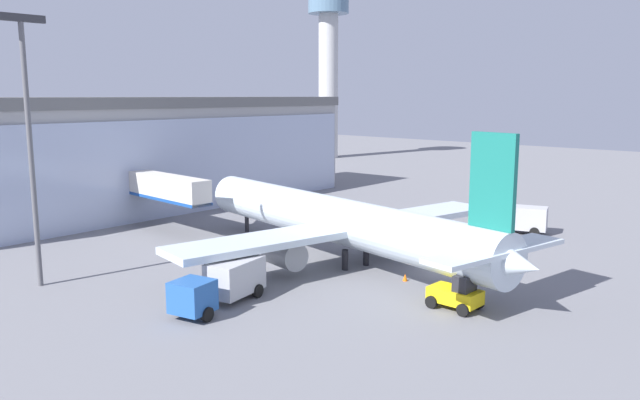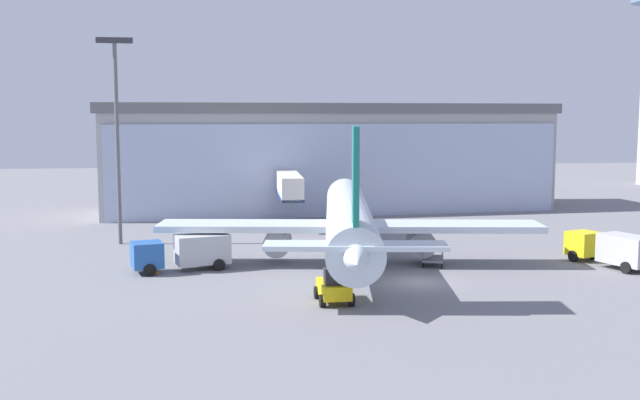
{
  "view_description": "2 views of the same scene",
  "coord_description": "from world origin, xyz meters",
  "px_view_note": "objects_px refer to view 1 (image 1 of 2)",
  "views": [
    {
      "loc": [
        -40.2,
        -24.33,
        13.3
      ],
      "look_at": [
        -4.75,
        9.06,
        5.11
      ],
      "focal_mm": 35.0,
      "sensor_mm": 36.0,
      "label": 1
    },
    {
      "loc": [
        -14.44,
        -50.31,
        11.82
      ],
      "look_at": [
        -5.58,
        10.6,
        4.75
      ],
      "focal_mm": 42.0,
      "sensor_mm": 36.0,
      "label": 2
    }
  ],
  "objects_px": {
    "apron_light_mast": "(29,129)",
    "catering_truck": "(222,283)",
    "pushback_tug": "(457,294)",
    "safety_cone_nose": "(405,277)",
    "baggage_cart": "(409,247)",
    "safety_cone_wingtip": "(206,313)",
    "jet_bridge": "(161,188)",
    "control_tower": "(328,54)",
    "fuel_truck": "(511,218)",
    "airplane": "(339,221)"
  },
  "relations": [
    {
      "from": "airplane",
      "to": "catering_truck",
      "type": "height_order",
      "value": "airplane"
    },
    {
      "from": "jet_bridge",
      "to": "pushback_tug",
      "type": "distance_m",
      "value": 34.37
    },
    {
      "from": "safety_cone_nose",
      "to": "apron_light_mast",
      "type": "bearing_deg",
      "value": 135.68
    },
    {
      "from": "baggage_cart",
      "to": "control_tower",
      "type": "bearing_deg",
      "value": -24.23
    },
    {
      "from": "safety_cone_wingtip",
      "to": "baggage_cart",
      "type": "bearing_deg",
      "value": 0.34
    },
    {
      "from": "catering_truck",
      "to": "safety_cone_nose",
      "type": "bearing_deg",
      "value": 142.31
    },
    {
      "from": "apron_light_mast",
      "to": "pushback_tug",
      "type": "distance_m",
      "value": 30.53
    },
    {
      "from": "catering_truck",
      "to": "safety_cone_wingtip",
      "type": "bearing_deg",
      "value": 12.5
    },
    {
      "from": "pushback_tug",
      "to": "safety_cone_nose",
      "type": "xyz_separation_m",
      "value": [
        2.71,
        5.87,
        -0.7
      ]
    },
    {
      "from": "jet_bridge",
      "to": "control_tower",
      "type": "xyz_separation_m",
      "value": [
        65.35,
        37.33,
        17.81
      ]
    },
    {
      "from": "airplane",
      "to": "pushback_tug",
      "type": "bearing_deg",
      "value": 174.52
    },
    {
      "from": "safety_cone_nose",
      "to": "safety_cone_wingtip",
      "type": "bearing_deg",
      "value": 162.93
    },
    {
      "from": "jet_bridge",
      "to": "catering_truck",
      "type": "height_order",
      "value": "jet_bridge"
    },
    {
      "from": "apron_light_mast",
      "to": "fuel_truck",
      "type": "distance_m",
      "value": 43.36
    },
    {
      "from": "fuel_truck",
      "to": "pushback_tug",
      "type": "xyz_separation_m",
      "value": [
        -23.21,
        -7.95,
        -0.49
      ]
    },
    {
      "from": "pushback_tug",
      "to": "apron_light_mast",
      "type": "bearing_deg",
      "value": 32.83
    },
    {
      "from": "control_tower",
      "to": "jet_bridge",
      "type": "bearing_deg",
      "value": -150.26
    },
    {
      "from": "safety_cone_nose",
      "to": "control_tower",
      "type": "bearing_deg",
      "value": 46.06
    },
    {
      "from": "catering_truck",
      "to": "safety_cone_nose",
      "type": "relative_size",
      "value": 13.84
    },
    {
      "from": "control_tower",
      "to": "pushback_tug",
      "type": "bearing_deg",
      "value": -132.69
    },
    {
      "from": "apron_light_mast",
      "to": "safety_cone_nose",
      "type": "distance_m",
      "value": 28.15
    },
    {
      "from": "pushback_tug",
      "to": "safety_cone_wingtip",
      "type": "xyz_separation_m",
      "value": [
        -11.73,
        10.31,
        -0.7
      ]
    },
    {
      "from": "safety_cone_wingtip",
      "to": "pushback_tug",
      "type": "bearing_deg",
      "value": -41.31
    },
    {
      "from": "jet_bridge",
      "to": "safety_cone_wingtip",
      "type": "relative_size",
      "value": 25.98
    },
    {
      "from": "pushback_tug",
      "to": "airplane",
      "type": "bearing_deg",
      "value": -15.16
    },
    {
      "from": "apron_light_mast",
      "to": "airplane",
      "type": "height_order",
      "value": "apron_light_mast"
    },
    {
      "from": "baggage_cart",
      "to": "catering_truck",
      "type": "bearing_deg",
      "value": 105.77
    },
    {
      "from": "catering_truck",
      "to": "safety_cone_nose",
      "type": "xyz_separation_m",
      "value": [
        12.34,
        -5.46,
        -1.19
      ]
    },
    {
      "from": "airplane",
      "to": "safety_cone_nose",
      "type": "distance_m",
      "value": 7.6
    },
    {
      "from": "jet_bridge",
      "to": "control_tower",
      "type": "bearing_deg",
      "value": -58.11
    },
    {
      "from": "catering_truck",
      "to": "baggage_cart",
      "type": "bearing_deg",
      "value": 163.48
    },
    {
      "from": "catering_truck",
      "to": "baggage_cart",
      "type": "height_order",
      "value": "catering_truck"
    },
    {
      "from": "baggage_cart",
      "to": "safety_cone_wingtip",
      "type": "xyz_separation_m",
      "value": [
        -21.31,
        -0.13,
        -0.23
      ]
    },
    {
      "from": "fuel_truck",
      "to": "catering_truck",
      "type": "bearing_deg",
      "value": 64.99
    },
    {
      "from": "airplane",
      "to": "fuel_truck",
      "type": "bearing_deg",
      "value": -94.64
    },
    {
      "from": "control_tower",
      "to": "fuel_truck",
      "type": "relative_size",
      "value": 4.56
    },
    {
      "from": "safety_cone_nose",
      "to": "safety_cone_wingtip",
      "type": "xyz_separation_m",
      "value": [
        -14.43,
        4.43,
        0.0
      ]
    },
    {
      "from": "airplane",
      "to": "catering_truck",
      "type": "xyz_separation_m",
      "value": [
        -12.95,
        -1.45,
        -1.9
      ]
    },
    {
      "from": "jet_bridge",
      "to": "airplane",
      "type": "height_order",
      "value": "airplane"
    },
    {
      "from": "apron_light_mast",
      "to": "airplane",
      "type": "relative_size",
      "value": 0.5
    },
    {
      "from": "control_tower",
      "to": "fuel_truck",
      "type": "height_order",
      "value": "control_tower"
    },
    {
      "from": "fuel_truck",
      "to": "control_tower",
      "type": "bearing_deg",
      "value": -53.05
    },
    {
      "from": "apron_light_mast",
      "to": "airplane",
      "type": "bearing_deg",
      "value": -30.36
    },
    {
      "from": "pushback_tug",
      "to": "safety_cone_nose",
      "type": "bearing_deg",
      "value": -25.38
    },
    {
      "from": "apron_light_mast",
      "to": "catering_truck",
      "type": "xyz_separation_m",
      "value": [
        6.26,
        -12.71,
        -9.58
      ]
    },
    {
      "from": "apron_light_mast",
      "to": "baggage_cart",
      "type": "distance_m",
      "value": 30.76
    },
    {
      "from": "jet_bridge",
      "to": "safety_cone_wingtip",
      "type": "bearing_deg",
      "value": 154.8
    },
    {
      "from": "baggage_cart",
      "to": "jet_bridge",
      "type": "bearing_deg",
      "value": 39.09
    },
    {
      "from": "fuel_truck",
      "to": "safety_cone_nose",
      "type": "distance_m",
      "value": 20.64
    },
    {
      "from": "safety_cone_nose",
      "to": "catering_truck",
      "type": "bearing_deg",
      "value": 156.13
    }
  ]
}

